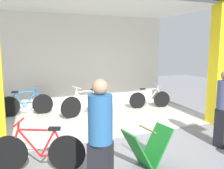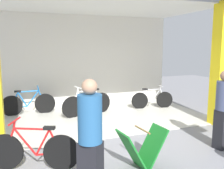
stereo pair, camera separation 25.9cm
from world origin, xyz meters
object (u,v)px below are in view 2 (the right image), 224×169
(pedestrian_1, at_px, (90,142))
(sandwich_board_sign, at_px, (142,149))
(bicycle_inside_2, at_px, (152,99))
(bicycle_parked_0, at_px, (34,150))
(pedestrian_0, at_px, (224,108))
(bicycle_inside_1, at_px, (28,104))
(bicycle_inside_0, at_px, (87,104))

(pedestrian_1, bearing_deg, sandwich_board_sign, 30.72)
(bicycle_inside_2, xyz_separation_m, sandwich_board_sign, (-2.31, -3.69, 0.04))
(bicycle_parked_0, distance_m, pedestrian_0, 3.88)
(sandwich_board_sign, bearing_deg, bicycle_inside_1, 112.30)
(bicycle_inside_1, height_order, sandwich_board_sign, bicycle_inside_1)
(sandwich_board_sign, distance_m, pedestrian_1, 1.40)
(sandwich_board_sign, relative_size, pedestrian_0, 0.53)
(bicycle_inside_0, distance_m, pedestrian_1, 4.46)
(bicycle_inside_0, distance_m, sandwich_board_sign, 3.64)
(bicycle_inside_2, height_order, pedestrian_1, pedestrian_1)
(bicycle_inside_1, height_order, pedestrian_0, pedestrian_0)
(bicycle_inside_0, xyz_separation_m, sandwich_board_sign, (0.04, -3.64, -0.01))
(bicycle_inside_0, relative_size, pedestrian_0, 1.00)
(bicycle_parked_0, bearing_deg, pedestrian_0, -6.10)
(pedestrian_0, bearing_deg, bicycle_inside_1, 132.44)
(sandwich_board_sign, height_order, pedestrian_0, pedestrian_0)
(sandwich_board_sign, height_order, pedestrian_1, pedestrian_1)
(bicycle_parked_0, bearing_deg, bicycle_inside_2, 36.96)
(bicycle_inside_0, relative_size, sandwich_board_sign, 1.90)
(bicycle_inside_2, xyz_separation_m, pedestrian_0, (-0.28, -3.50, 0.54))
(bicycle_inside_2, height_order, sandwich_board_sign, bicycle_inside_2)
(bicycle_inside_1, relative_size, pedestrian_1, 0.95)
(pedestrian_1, bearing_deg, bicycle_inside_1, 97.59)
(bicycle_inside_1, bearing_deg, pedestrian_0, -47.56)
(bicycle_inside_1, xyz_separation_m, bicycle_parked_0, (-0.02, -3.76, -0.01))
(sandwich_board_sign, bearing_deg, pedestrian_0, 5.36)
(sandwich_board_sign, bearing_deg, pedestrian_1, -149.28)
(bicycle_parked_0, height_order, pedestrian_0, pedestrian_0)
(bicycle_inside_0, height_order, pedestrian_0, pedestrian_0)
(bicycle_inside_0, distance_m, pedestrian_0, 4.05)
(pedestrian_0, height_order, pedestrian_1, pedestrian_1)
(bicycle_inside_2, xyz_separation_m, bicycle_parked_0, (-4.11, -3.09, 0.03))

